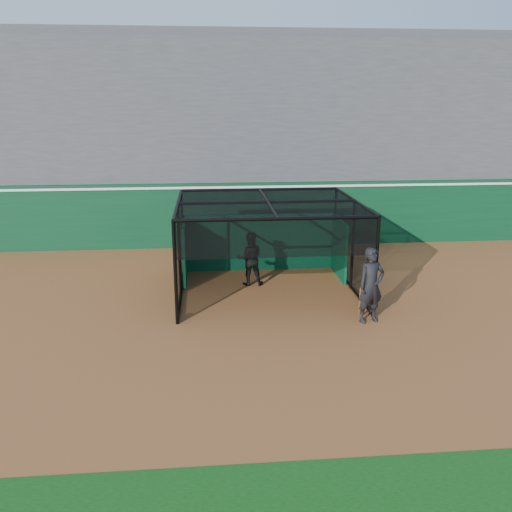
{
  "coord_description": "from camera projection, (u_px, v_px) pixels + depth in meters",
  "views": [
    {
      "loc": [
        -0.92,
        -12.27,
        5.5
      ],
      "look_at": [
        0.38,
        2.0,
        1.4
      ],
      "focal_mm": 38.0,
      "sensor_mm": 36.0,
      "label": 1
    }
  ],
  "objects": [
    {
      "name": "outfield_wall",
      "position": [
        231.0,
        213.0,
        21.12
      ],
      "size": [
        50.0,
        0.5,
        2.5
      ],
      "color": "#0A3B1E",
      "rests_on": "ground"
    },
    {
      "name": "batting_cage",
      "position": [
        267.0,
        247.0,
        15.97
      ],
      "size": [
        5.23,
        4.68,
        2.7
      ],
      "color": "black",
      "rests_on": "ground"
    },
    {
      "name": "batter",
      "position": [
        250.0,
        259.0,
        16.67
      ],
      "size": [
        0.82,
        0.64,
        1.67
      ],
      "primitive_type": "imported",
      "rotation": [
        0.0,
        0.0,
        3.13
      ],
      "color": "black",
      "rests_on": "ground"
    },
    {
      "name": "grandstand",
      "position": [
        226.0,
        125.0,
        23.86
      ],
      "size": [
        50.0,
        7.85,
        8.95
      ],
      "color": "#4C4C4F",
      "rests_on": "ground"
    },
    {
      "name": "on_deck_player",
      "position": [
        371.0,
        285.0,
        13.79
      ],
      "size": [
        0.82,
        0.65,
        1.97
      ],
      "color": "black",
      "rests_on": "ground"
    },
    {
      "name": "ground",
      "position": [
        248.0,
        333.0,
        13.34
      ],
      "size": [
        120.0,
        120.0,
        0.0
      ],
      "primitive_type": "plane",
      "color": "brown",
      "rests_on": "ground"
    }
  ]
}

